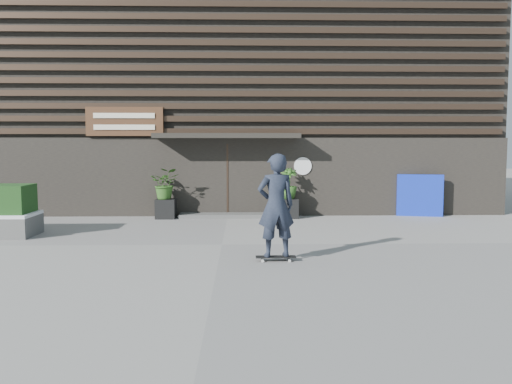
{
  "coord_description": "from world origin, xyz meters",
  "views": [
    {
      "loc": [
        0.46,
        -11.74,
        2.23
      ],
      "look_at": [
        0.81,
        1.12,
        1.1
      ],
      "focal_mm": 36.69,
      "sensor_mm": 36.0,
      "label": 1
    }
  ],
  "objects_px": {
    "planter_pot_right": "(288,208)",
    "blue_tarp": "(420,195)",
    "skateboarder": "(276,206)",
    "planter_pot_left": "(166,209)"
  },
  "relations": [
    {
      "from": "planter_pot_left",
      "to": "blue_tarp",
      "type": "height_order",
      "value": "blue_tarp"
    },
    {
      "from": "planter_pot_left",
      "to": "skateboarder",
      "type": "relative_size",
      "value": 0.29
    },
    {
      "from": "blue_tarp",
      "to": "skateboarder",
      "type": "relative_size",
      "value": 0.68
    },
    {
      "from": "planter_pot_left",
      "to": "skateboarder",
      "type": "xyz_separation_m",
      "value": [
        3.01,
        -6.16,
        0.79
      ]
    },
    {
      "from": "planter_pot_right",
      "to": "skateboarder",
      "type": "bearing_deg",
      "value": -97.28
    },
    {
      "from": "blue_tarp",
      "to": "skateboarder",
      "type": "bearing_deg",
      "value": -114.97
    },
    {
      "from": "planter_pot_left",
      "to": "planter_pot_right",
      "type": "height_order",
      "value": "same"
    },
    {
      "from": "planter_pot_right",
      "to": "blue_tarp",
      "type": "xyz_separation_m",
      "value": [
        4.24,
        0.3,
        0.37
      ]
    },
    {
      "from": "planter_pot_right",
      "to": "blue_tarp",
      "type": "height_order",
      "value": "blue_tarp"
    },
    {
      "from": "planter_pot_left",
      "to": "skateboarder",
      "type": "height_order",
      "value": "skateboarder"
    }
  ]
}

